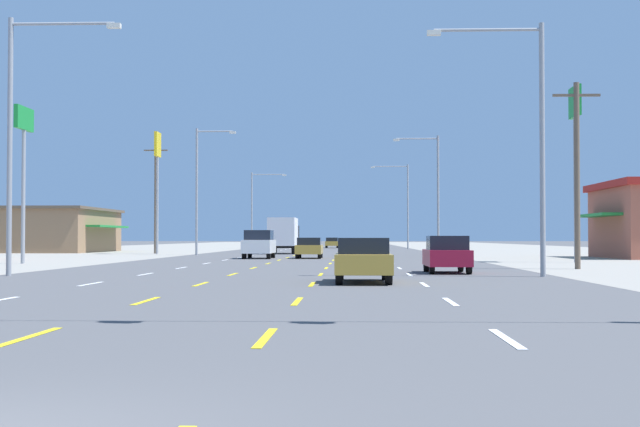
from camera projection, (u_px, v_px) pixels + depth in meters
name	position (u px, v px, depth m)	size (l,w,h in m)	color
ground_plane	(315.00, 256.00, 72.19)	(572.00, 572.00, 0.00)	#4C4C4F
lot_apron_left	(11.00, 256.00, 73.10)	(28.00, 440.00, 0.01)	gray
lot_apron_right	(627.00, 256.00, 71.29)	(28.00, 440.00, 0.01)	gray
lane_markings	(328.00, 249.00, 110.65)	(10.64, 227.60, 0.01)	white
sedan_inner_right_nearest	(363.00, 259.00, 29.49)	(1.80, 4.50, 1.46)	#B28C33
hatchback_far_right_near	(447.00, 254.00, 37.33)	(1.72, 3.90, 1.54)	maroon
suv_inner_left_mid	(259.00, 244.00, 63.24)	(1.98, 4.90, 1.98)	white
sedan_center_turn_midfar	(309.00, 248.00, 63.62)	(1.80, 4.50, 1.46)	#B28C33
box_truck_inner_left_far	(284.00, 233.00, 81.85)	(2.40, 7.20, 3.23)	black
hatchback_far_left_farther	(283.00, 242.00, 126.57)	(1.72, 3.90, 1.54)	navy
sedan_center_turn_farthest	(332.00, 243.00, 126.54)	(1.80, 4.50, 1.46)	#B28C33
storefront_left_row_2	(54.00, 230.00, 91.50)	(11.58, 16.29, 4.44)	#8C6B4C
pole_sign_left_row_1	(24.00, 143.00, 50.72)	(0.24, 2.51, 8.83)	gray
pole_sign_left_row_2	(158.00, 163.00, 80.31)	(0.24, 1.85, 10.86)	gray
pole_sign_right_row_1	(575.00, 128.00, 53.39)	(0.24, 2.21, 10.43)	gray
streetlight_left_row_0	(21.00, 125.00, 34.61)	(4.37, 0.26, 9.95)	gray
streetlight_right_row_0	(530.00, 128.00, 33.90)	(4.41, 0.26, 9.57)	gray
streetlight_left_row_1	(200.00, 183.00, 76.03)	(3.39, 0.26, 10.69)	gray
streetlight_right_row_1	(434.00, 186.00, 75.31)	(3.82, 0.26, 10.00)	gray
streetlight_left_row_2	(255.00, 204.00, 117.42)	(4.61, 0.26, 9.94)	gray
streetlight_right_row_2	(404.00, 200.00, 116.73)	(4.89, 0.26, 10.94)	gray
utility_pole_right_row_0	(577.00, 171.00, 41.98)	(2.20, 0.26, 8.72)	brown
utility_pole_left_row_1	(156.00, 196.00, 82.91)	(2.20, 0.26, 10.11)	brown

